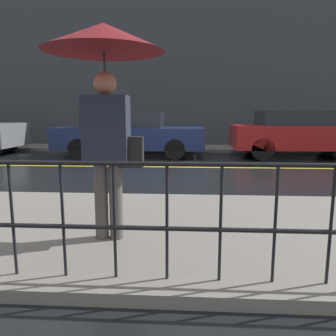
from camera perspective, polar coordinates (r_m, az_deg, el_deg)
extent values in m
plane|color=black|center=(8.47, 1.10, 0.15)|extent=(80.00, 80.00, 0.00)
cube|color=slate|center=(3.82, -2.02, -10.66)|extent=(28.00, 2.93, 0.11)
cube|color=slate|center=(12.68, 1.93, 3.48)|extent=(28.00, 1.87, 0.11)
cube|color=gold|center=(8.47, 1.10, 0.18)|extent=(25.20, 0.12, 0.01)
cube|color=#383D42|center=(13.83, 2.14, 17.61)|extent=(28.00, 0.30, 6.67)
cylinder|color=black|center=(2.41, -4.94, 0.73)|extent=(12.00, 0.04, 0.04)
cylinder|color=black|center=(2.53, -4.78, -10.37)|extent=(12.00, 0.04, 0.04)
cylinder|color=black|center=(2.83, -25.44, -8.14)|extent=(0.02, 0.02, 0.90)
cylinder|color=black|center=(2.67, -17.81, -8.74)|extent=(0.02, 0.02, 0.90)
cylinder|color=black|center=(2.55, -9.30, -9.23)|extent=(0.02, 0.02, 0.90)
cylinder|color=black|center=(2.50, -0.18, -9.53)|extent=(0.02, 0.02, 0.90)
cylinder|color=black|center=(2.50, 9.13, -9.60)|extent=(0.02, 0.02, 0.90)
cylinder|color=black|center=(2.57, 18.15, -9.43)|extent=(0.02, 0.02, 0.90)
cylinder|color=black|center=(2.70, 26.49, -9.06)|extent=(0.02, 0.02, 0.90)
cylinder|color=#4C4742|center=(3.39, -11.55, -5.46)|extent=(0.13, 0.13, 0.80)
cylinder|color=#4C4742|center=(3.35, -9.06, -5.54)|extent=(0.13, 0.13, 0.80)
cube|color=#232838|center=(3.26, -10.69, 6.76)|extent=(0.43, 0.26, 0.63)
sphere|color=#BE6E51|center=(3.27, -10.92, 14.24)|extent=(0.22, 0.22, 0.22)
cylinder|color=#262628|center=(3.26, -10.88, 13.05)|extent=(0.02, 0.02, 0.72)
cone|color=maroon|center=(3.33, -11.16, 21.44)|extent=(1.15, 1.15, 0.26)
cube|color=black|center=(3.23, -6.46, 2.80)|extent=(0.24, 0.12, 0.30)
cylinder|color=black|center=(13.17, -26.06, 4.00)|extent=(0.68, 0.22, 0.68)
cube|color=#19234C|center=(10.76, -6.45, 5.30)|extent=(4.72, 1.95, 0.67)
cube|color=#1E2328|center=(10.77, -7.51, 8.37)|extent=(2.45, 1.79, 0.49)
cylinder|color=black|center=(11.49, 1.54, 4.17)|extent=(0.62, 0.22, 0.62)
cylinder|color=black|center=(9.78, 1.18, 3.24)|extent=(0.62, 0.22, 0.62)
cylinder|color=black|center=(11.96, -12.64, 4.15)|extent=(0.62, 0.22, 0.62)
cylinder|color=black|center=(10.32, -15.29, 3.24)|extent=(0.62, 0.22, 0.62)
cube|color=maroon|center=(11.15, 21.68, 5.09)|extent=(4.07, 1.84, 0.73)
cube|color=#1E2328|center=(11.08, 21.05, 8.15)|extent=(2.12, 1.69, 0.45)
cylinder|color=black|center=(12.37, 26.00, 3.70)|extent=(0.67, 0.22, 0.67)
cylinder|color=black|center=(11.64, 14.43, 4.06)|extent=(0.67, 0.22, 0.67)
cylinder|color=black|center=(10.06, 16.14, 3.19)|extent=(0.67, 0.22, 0.67)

